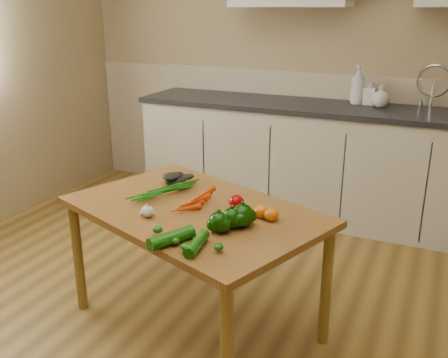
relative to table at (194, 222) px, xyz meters
name	(u,v)px	position (x,y,z in m)	size (l,w,h in m)	color
room	(152,99)	(-0.03, -0.29, 0.66)	(4.04, 5.04, 2.64)	olive
counter_run	(317,160)	(0.18, 1.73, -0.13)	(2.84, 0.64, 1.14)	#B9B09A
table	(194,222)	(0.00, 0.00, 0.00)	(1.44, 1.18, 0.67)	brown
soap_bottle_a	(358,85)	(0.43, 1.87, 0.45)	(0.11, 0.11, 0.28)	silver
soap_bottle_b	(370,92)	(0.52, 1.87, 0.41)	(0.09, 0.09, 0.19)	silver
soap_bottle_c	(381,96)	(0.61, 1.81, 0.39)	(0.13, 0.13, 0.16)	silver
carrot_bunch	(187,197)	(-0.06, 0.05, 0.10)	(0.23, 0.18, 0.06)	#DC3C05
leafy_greens	(178,176)	(-0.25, 0.28, 0.12)	(0.18, 0.16, 0.09)	black
garlic_bulb	(148,211)	(-0.15, -0.19, 0.10)	(0.06, 0.06, 0.05)	beige
pepper_a	(232,218)	(0.26, -0.13, 0.12)	(0.09, 0.09, 0.09)	black
pepper_b	(243,215)	(0.30, -0.10, 0.13)	(0.10, 0.10, 0.10)	black
pepper_c	(219,222)	(0.23, -0.20, 0.12)	(0.09, 0.09, 0.09)	black
tomato_a	(237,202)	(0.20, 0.08, 0.11)	(0.08, 0.08, 0.07)	#900205
tomato_b	(261,212)	(0.34, 0.03, 0.11)	(0.07, 0.07, 0.06)	#D85C05
tomato_c	(271,214)	(0.40, 0.01, 0.11)	(0.07, 0.07, 0.06)	#D85C05
zucchini_a	(197,244)	(0.22, -0.38, 0.10)	(0.05, 0.05, 0.19)	#0E4807
zucchini_b	(171,238)	(0.10, -0.39, 0.10)	(0.06, 0.06, 0.21)	#0E4807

